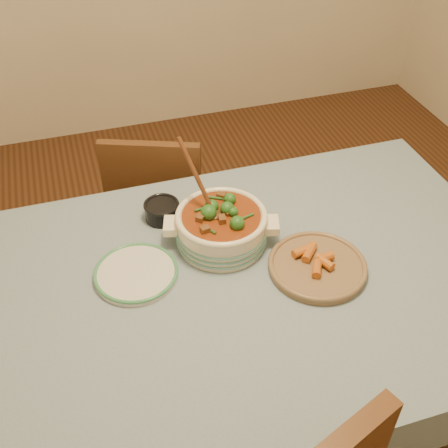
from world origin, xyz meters
name	(u,v)px	position (x,y,z in m)	size (l,w,h in m)	color
floor	(240,419)	(0.00, 0.00, 0.00)	(4.50, 4.50, 0.00)	#402012
dining_table	(244,301)	(0.00, 0.00, 0.66)	(1.68, 1.08, 0.76)	brown
stew_casserole	(221,225)	(-0.02, 0.17, 0.83)	(0.35, 0.34, 0.33)	#EFE5C8
white_plate	(136,273)	(-0.30, 0.11, 0.77)	(0.28, 0.28, 0.02)	silver
condiment_bowl	(162,210)	(-0.17, 0.34, 0.79)	(0.14, 0.14, 0.06)	black
fried_plate	(318,265)	(0.22, -0.02, 0.78)	(0.33, 0.33, 0.05)	#836648
chair_far	(159,203)	(-0.10, 0.79, 0.47)	(0.50, 0.50, 0.82)	brown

